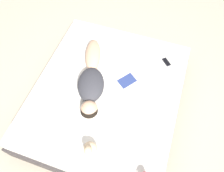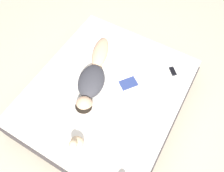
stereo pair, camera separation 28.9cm
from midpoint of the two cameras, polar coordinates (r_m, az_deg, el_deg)
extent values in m
plane|color=#B7A88E|center=(3.33, 1.17, -5.09)|extent=(12.00, 12.00, 0.00)
cube|color=#383333|center=(3.20, 1.22, -3.94)|extent=(1.96, 2.26, 0.30)
cube|color=silver|center=(2.99, 1.30, -1.90)|extent=(1.90, 2.20, 0.17)
ellipsoid|color=tan|center=(3.18, -0.47, 8.54)|extent=(0.38, 0.60, 0.15)
ellipsoid|color=#333338|center=(2.87, -2.56, 1.09)|extent=(0.49, 0.60, 0.20)
ellipsoid|color=black|center=(2.69, -4.37, -5.55)|extent=(0.27, 0.26, 0.12)
sphere|color=tan|center=(2.70, -4.23, -5.11)|extent=(0.21, 0.21, 0.21)
cube|color=silver|center=(2.88, 9.28, -3.47)|extent=(0.40, 0.42, 0.01)
cube|color=silver|center=(2.98, 7.06, 0.43)|extent=(0.40, 0.42, 0.01)
cube|color=navy|center=(2.98, 7.07, 0.48)|extent=(0.27, 0.28, 0.00)
cube|color=black|center=(3.22, 18.08, 3.49)|extent=(0.15, 0.15, 0.01)
cube|color=black|center=(3.22, 18.10, 3.54)|extent=(0.12, 0.13, 0.00)
ellipsoid|color=#D1B289|center=(2.58, -5.86, -14.72)|extent=(0.16, 0.14, 0.14)
sphere|color=#D1B289|center=(2.48, -6.79, -15.16)|extent=(0.09, 0.09, 0.09)
camera|label=1|loc=(0.14, -87.13, 4.82)|focal=35.00mm
camera|label=2|loc=(0.14, 92.87, -4.82)|focal=35.00mm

